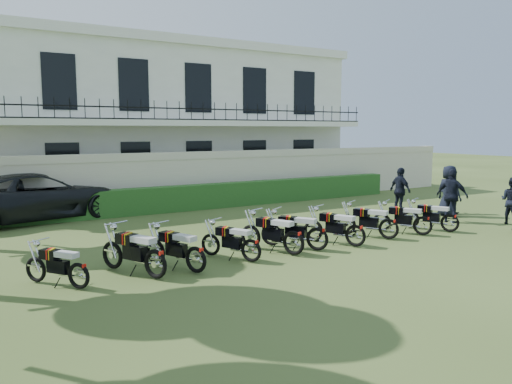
% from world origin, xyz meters
% --- Properties ---
extents(ground, '(100.00, 100.00, 0.00)m').
position_xyz_m(ground, '(0.00, 0.00, 0.00)').
color(ground, '#34461C').
rests_on(ground, ground).
extents(perimeter_wall, '(30.00, 0.35, 2.30)m').
position_xyz_m(perimeter_wall, '(0.00, 8.00, 1.17)').
color(perimeter_wall, beige).
rests_on(perimeter_wall, ground).
extents(hedge, '(18.00, 0.60, 1.00)m').
position_xyz_m(hedge, '(1.00, 7.20, 0.50)').
color(hedge, '#204F1C').
rests_on(hedge, ground).
extents(building, '(20.40, 9.60, 7.40)m').
position_xyz_m(building, '(0.00, 13.96, 3.71)').
color(building, white).
rests_on(building, ground).
extents(motorcycle_0, '(1.05, 1.43, 0.93)m').
position_xyz_m(motorcycle_0, '(-6.23, -1.02, 0.43)').
color(motorcycle_0, black).
rests_on(motorcycle_0, ground).
extents(motorcycle_1, '(0.99, 1.88, 1.10)m').
position_xyz_m(motorcycle_1, '(-4.67, -1.15, 0.51)').
color(motorcycle_1, black).
rests_on(motorcycle_1, ground).
extents(motorcycle_2, '(0.89, 1.78, 1.03)m').
position_xyz_m(motorcycle_2, '(-3.75, -1.20, 0.48)').
color(motorcycle_2, black).
rests_on(motorcycle_2, ground).
extents(motorcycle_3, '(0.92, 1.61, 0.97)m').
position_xyz_m(motorcycle_3, '(-2.21, -1.03, 0.45)').
color(motorcycle_3, black).
rests_on(motorcycle_3, ground).
extents(motorcycle_4, '(0.94, 1.86, 1.08)m').
position_xyz_m(motorcycle_4, '(-0.95, -1.02, 0.50)').
color(motorcycle_4, black).
rests_on(motorcycle_4, ground).
extents(motorcycle_5, '(1.13, 1.69, 1.06)m').
position_xyz_m(motorcycle_5, '(-0.13, -0.95, 0.49)').
color(motorcycle_5, black).
rests_on(motorcycle_5, ground).
extents(motorcycle_6, '(0.90, 1.79, 1.04)m').
position_xyz_m(motorcycle_6, '(1.05, -1.13, 0.48)').
color(motorcycle_6, black).
rests_on(motorcycle_6, ground).
extents(motorcycle_7, '(0.99, 1.73, 1.04)m').
position_xyz_m(motorcycle_7, '(2.53, -0.92, 0.48)').
color(motorcycle_7, black).
rests_on(motorcycle_7, ground).
extents(motorcycle_8, '(1.00, 1.62, 1.00)m').
position_xyz_m(motorcycle_8, '(3.83, -1.05, 0.46)').
color(motorcycle_8, black).
rests_on(motorcycle_8, ground).
extents(motorcycle_9, '(0.89, 1.66, 0.98)m').
position_xyz_m(motorcycle_9, '(4.94, -1.17, 0.45)').
color(motorcycle_9, black).
rests_on(motorcycle_9, ground).
extents(suv, '(6.61, 4.13, 1.70)m').
position_xyz_m(suv, '(-5.82, 7.90, 0.85)').
color(suv, black).
rests_on(suv, ground).
extents(officer_1, '(0.63, 0.80, 1.62)m').
position_xyz_m(officer_1, '(7.97, -1.30, 0.81)').
color(officer_1, black).
rests_on(officer_1, ground).
extents(officer_2, '(0.72, 1.18, 1.87)m').
position_xyz_m(officer_2, '(6.47, -0.05, 0.94)').
color(officer_2, black).
rests_on(officer_2, ground).
extents(officer_3, '(0.69, 0.98, 1.90)m').
position_xyz_m(officer_3, '(7.46, 0.86, 0.95)').
color(officer_3, black).
rests_on(officer_3, ground).
extents(officer_4, '(0.81, 0.92, 1.59)m').
position_xyz_m(officer_4, '(8.05, 1.26, 0.79)').
color(officer_4, black).
rests_on(officer_4, ground).
extents(officer_5, '(0.51, 1.07, 1.77)m').
position_xyz_m(officer_5, '(6.41, 2.26, 0.89)').
color(officer_5, black).
rests_on(officer_5, ground).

